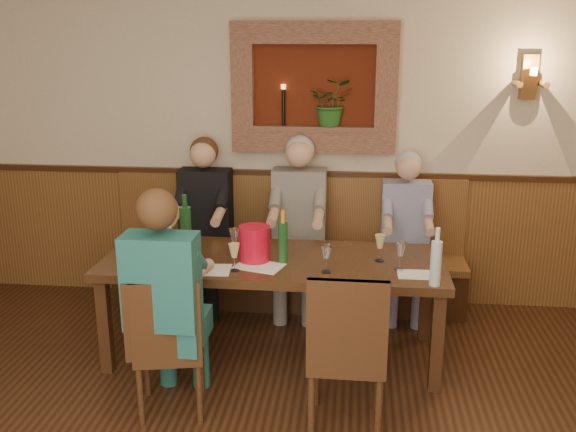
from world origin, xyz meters
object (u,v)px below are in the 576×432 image
object	(u,v)px
person_bench_right	(405,250)
person_bench_mid	(298,240)
chair_near_left	(171,371)
bench	(288,268)
wine_bottle_green_b	(186,229)
person_chair_front	(169,321)
dining_table	(273,268)
person_bench_left	(204,239)
spittoon_bucket	(254,244)
chair_near_right	(346,382)
wine_bottle_green_a	(283,241)
water_bottle	(436,262)

from	to	relation	value
person_bench_right	person_bench_mid	bearing A→B (deg)	-179.77
chair_near_left	person_bench_mid	size ratio (longest dim) A/B	0.62
bench	wine_bottle_green_b	xyz separation A→B (m)	(-0.64, -0.90, 0.60)
chair_near_left	wine_bottle_green_b	bearing A→B (deg)	85.12
person_chair_front	wine_bottle_green_b	world-z (taller)	person_chair_front
dining_table	person_bench_left	size ratio (longest dim) A/B	1.65
chair_near_left	wine_bottle_green_b	size ratio (longest dim) A/B	2.12
bench	spittoon_bucket	xyz separation A→B (m)	(-0.12, -1.00, 0.55)
spittoon_bucket	wine_bottle_green_b	xyz separation A→B (m)	(-0.51, 0.10, 0.06)
chair_near_left	spittoon_bucket	bearing A→B (deg)	48.88
chair_near_left	person_bench_right	distance (m)	2.25
chair_near_right	wine_bottle_green_a	distance (m)	1.09
bench	water_bottle	bearing A→B (deg)	-51.03
person_bench_mid	person_bench_left	bearing A→B (deg)	179.94
person_bench_left	spittoon_bucket	distance (m)	1.10
person_bench_right	water_bottle	bearing A→B (deg)	-85.63
spittoon_bucket	water_bottle	bearing A→B (deg)	-15.43
dining_table	chair_near_right	size ratio (longest dim) A/B	2.38
person_bench_left	person_chair_front	bearing A→B (deg)	-84.31
person_bench_left	person_chair_front	xyz separation A→B (m)	(0.16, -1.61, -0.00)
person_chair_front	bench	bearing A→B (deg)	72.60
bench	person_bench_left	xyz separation A→B (m)	(-0.70, -0.11, 0.28)
chair_near_right	wine_bottle_green_b	bearing A→B (deg)	143.16
person_bench_left	spittoon_bucket	xyz separation A→B (m)	(0.58, -0.89, 0.27)
person_bench_mid	water_bottle	xyz separation A→B (m)	(0.98, -1.22, 0.29)
person_bench_right	person_chair_front	xyz separation A→B (m)	(-1.52, -1.62, 0.04)
chair_near_left	person_chair_front	xyz separation A→B (m)	(-0.00, 0.01, 0.33)
dining_table	person_chair_front	bearing A→B (deg)	-124.76
spittoon_bucket	water_bottle	xyz separation A→B (m)	(1.20, -0.33, 0.03)
person_bench_left	wine_bottle_green_b	distance (m)	0.86
person_bench_right	person_bench_left	bearing A→B (deg)	-179.91
person_bench_mid	water_bottle	distance (m)	1.59
person_bench_mid	wine_bottle_green_b	distance (m)	1.13
spittoon_bucket	wine_bottle_green_b	world-z (taller)	wine_bottle_green_b
person_chair_front	water_bottle	size ratio (longest dim) A/B	3.84
chair_near_right	person_chair_front	bearing A→B (deg)	176.63
chair_near_right	wine_bottle_green_a	world-z (taller)	wine_bottle_green_a
bench	wine_bottle_green_b	distance (m)	1.26
bench	water_bottle	xyz separation A→B (m)	(1.08, -1.33, 0.58)
dining_table	person_bench_right	bearing A→B (deg)	40.47
chair_near_right	person_bench_left	xyz separation A→B (m)	(-1.24, 1.68, 0.31)
wine_bottle_green_b	water_bottle	bearing A→B (deg)	-14.25
chair_near_left	person_bench_left	xyz separation A→B (m)	(-0.16, 1.63, 0.34)
wine_bottle_green_a	water_bottle	distance (m)	1.05
bench	spittoon_bucket	bearing A→B (deg)	-97.06
chair_near_left	person_chair_front	size ratio (longest dim) A/B	0.63
person_chair_front	wine_bottle_green_b	xyz separation A→B (m)	(-0.10, 0.82, 0.33)
wine_bottle_green_b	water_bottle	xyz separation A→B (m)	(1.71, -0.44, -0.03)
person_chair_front	person_bench_left	bearing A→B (deg)	95.69
person_bench_mid	person_bench_right	world-z (taller)	person_bench_mid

